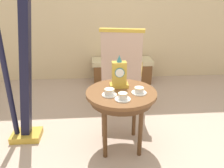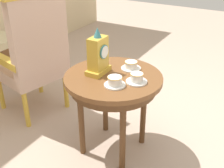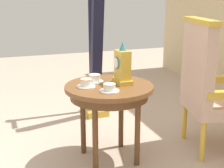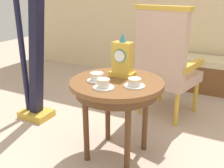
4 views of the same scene
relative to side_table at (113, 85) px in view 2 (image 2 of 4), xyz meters
The scene contains 7 objects.
ground_plane 0.57m from the side_table, 46.03° to the right, with size 10.00×10.00×0.00m, color #BCA38E.
side_table is the anchor object (origin of this frame).
teacup_left 0.18m from the side_table, 146.49° to the right, with size 0.14×0.14×0.06m.
teacup_right 0.21m from the side_table, 92.63° to the right, with size 0.14×0.14×0.07m.
teacup_center 0.20m from the side_table, 19.13° to the right, with size 0.15×0.15×0.06m.
mantel_clock 0.24m from the side_table, 95.35° to the left, with size 0.19×0.11×0.34m.
armchair 0.87m from the side_table, 82.25° to the left, with size 0.65×0.64×1.14m.
Camera 2 is at (-1.68, -0.81, 1.54)m, focal length 46.50 mm.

